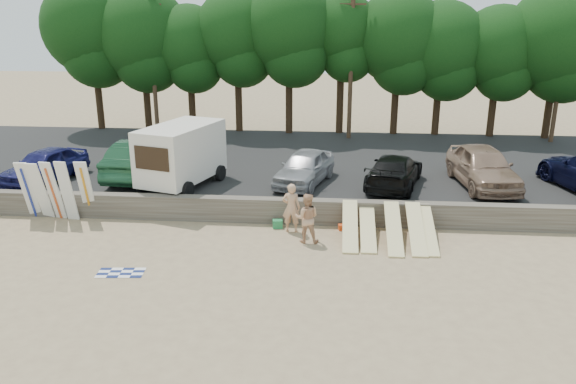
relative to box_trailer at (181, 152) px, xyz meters
name	(u,v)px	position (x,y,z in m)	size (l,w,h in m)	color
ground	(297,254)	(5.48, -5.31, -2.23)	(120.00, 120.00, 0.00)	tan
seawall	(303,211)	(5.48, -2.31, -1.73)	(44.00, 0.50, 1.00)	#6B6356
parking_lot	(312,166)	(5.48, 5.19, -1.88)	(44.00, 14.50, 0.70)	#282828
treeline	(312,36)	(5.06, 12.16, 4.45)	(34.53, 6.75, 9.57)	#382616
utility_poles	(351,59)	(7.48, 10.69, 3.20)	(25.80, 0.26, 9.00)	#473321
box_trailer	(181,152)	(0.00, 0.00, 0.00)	(3.38, 4.72, 2.73)	silver
car_0	(45,165)	(-6.42, 0.17, -0.77)	(1.79, 4.45, 1.52)	#16174E
car_1	(143,158)	(-2.21, 1.28, -0.64)	(1.88, 5.40, 1.78)	#163E24
car_2	(305,167)	(5.36, 0.86, -0.77)	(1.78, 4.41, 1.50)	#96979B
car_3	(394,171)	(9.32, 0.74, -0.81)	(2.01, 4.95, 1.44)	black
car_4	(483,166)	(13.20, 1.17, -0.63)	(2.12, 5.26, 1.79)	#96765F
surfboard_upright_0	(28,190)	(-5.54, -2.86, -0.98)	(0.50, 0.06, 2.60)	white
surfboard_upright_1	(40,191)	(-5.02, -2.91, -0.98)	(0.50, 0.06, 2.60)	white
surfboard_upright_2	(53,191)	(-4.49, -2.89, -0.96)	(0.50, 0.06, 2.60)	white
surfboard_upright_3	(67,191)	(-3.90, -2.94, -0.95)	(0.50, 0.06, 2.60)	white
surfboard_upright_4	(86,190)	(-3.22, -2.67, -0.97)	(0.50, 0.06, 2.60)	white
surfboard_low_0	(350,226)	(7.33, -3.79, -1.70)	(0.56, 3.00, 0.07)	beige
surfboard_low_1	(368,227)	(7.98, -3.72, -1.77)	(0.56, 3.00, 0.07)	beige
surfboard_low_2	(394,228)	(8.91, -3.99, -1.67)	(0.56, 3.00, 0.07)	beige
surfboard_low_3	(416,228)	(9.73, -3.90, -1.69)	(0.56, 3.00, 0.07)	beige
surfboard_low_4	(427,229)	(10.13, -3.82, -1.73)	(0.56, 3.00, 0.07)	beige
beachgoer_a	(291,208)	(5.10, -3.24, -1.26)	(0.70, 0.46, 1.93)	tan
beachgoer_b	(307,218)	(5.74, -4.21, -1.30)	(0.90, 0.70, 1.86)	tan
cooler	(278,224)	(4.53, -2.91, -2.07)	(0.38, 0.30, 0.32)	#248447
gear_bag	(342,227)	(7.06, -2.91, -2.12)	(0.30, 0.25, 0.22)	#EB4F1B
beach_towel	(121,273)	(-0.12, -7.34, -2.22)	(1.50, 1.50, 0.00)	white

